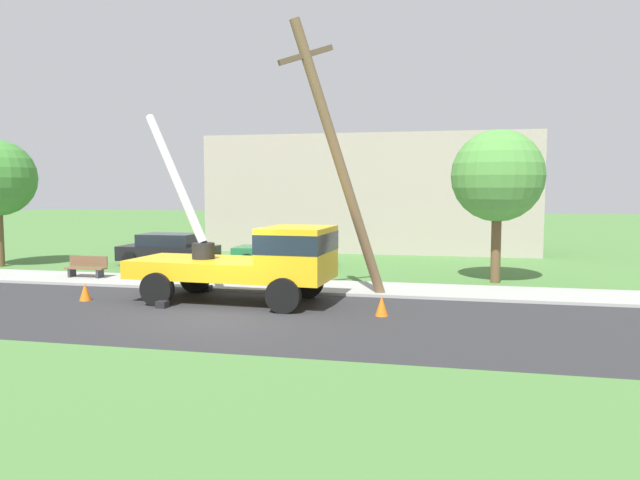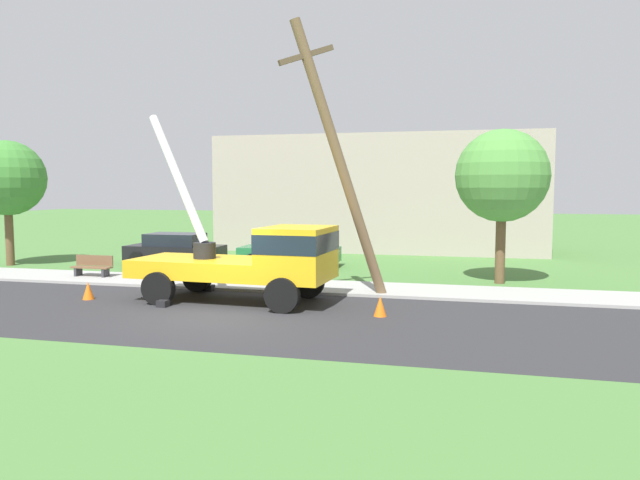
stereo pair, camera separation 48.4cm
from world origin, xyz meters
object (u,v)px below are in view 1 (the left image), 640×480
at_px(parked_sedan_green, 284,251).
at_px(park_bench, 87,268).
at_px(utility_truck, 257,257).
at_px(traffic_cone_ahead, 382,306).
at_px(roadside_tree_far, 498,176).
at_px(leaning_utility_pole, 338,159).
at_px(traffic_cone_behind, 85,292).
at_px(parked_sedan_black, 169,249).

relative_size(parked_sedan_green, park_bench, 2.78).
height_order(utility_truck, traffic_cone_ahead, utility_truck).
xyz_separation_m(parked_sedan_green, roadside_tree_far, (8.90, -2.70, 3.21)).
relative_size(leaning_utility_pole, traffic_cone_ahead, 15.33).
distance_m(utility_truck, leaning_utility_pole, 3.94).
bearing_deg(park_bench, leaning_utility_pole, -10.29).
height_order(utility_truck, parked_sedan_green, utility_truck).
height_order(utility_truck, traffic_cone_behind, utility_truck).
relative_size(leaning_utility_pole, parked_sedan_green, 1.93).
relative_size(utility_truck, parked_sedan_green, 1.52).
xyz_separation_m(utility_truck, parked_sedan_black, (-6.85, 7.80, -0.70)).
bearing_deg(traffic_cone_behind, roadside_tree_far, 26.85).
distance_m(traffic_cone_behind, parked_sedan_black, 8.76).
relative_size(traffic_cone_behind, parked_sedan_black, 0.13).
relative_size(utility_truck, park_bench, 4.22).
bearing_deg(traffic_cone_ahead, leaning_utility_pole, 126.26).
relative_size(traffic_cone_ahead, parked_sedan_green, 0.13).
bearing_deg(utility_truck, roadside_tree_far, 37.32).
bearing_deg(traffic_cone_ahead, roadside_tree_far, 62.70).
distance_m(leaning_utility_pole, parked_sedan_black, 11.88).
relative_size(traffic_cone_behind, park_bench, 0.35).
relative_size(park_bench, roadside_tree_far, 0.28).
xyz_separation_m(leaning_utility_pole, roadside_tree_far, (5.10, 4.47, -0.47)).
bearing_deg(traffic_cone_ahead, parked_sedan_green, 120.07).
bearing_deg(roadside_tree_far, parked_sedan_green, 163.11).
height_order(traffic_cone_ahead, parked_sedan_black, parked_sedan_black).
bearing_deg(utility_truck, traffic_cone_ahead, -15.23).
relative_size(traffic_cone_ahead, park_bench, 0.35).
xyz_separation_m(parked_sedan_black, park_bench, (-1.01, -4.79, -0.25)).
bearing_deg(park_bench, traffic_cone_behind, -56.78).
bearing_deg(traffic_cone_behind, parked_sedan_green, 67.24).
relative_size(traffic_cone_ahead, roadside_tree_far, 0.10).
relative_size(utility_truck, traffic_cone_behind, 12.05).
distance_m(parked_sedan_green, roadside_tree_far, 9.84).
relative_size(leaning_utility_pole, park_bench, 5.37).
bearing_deg(roadside_tree_far, leaning_utility_pole, -138.76).
distance_m(utility_truck, roadside_tree_far, 9.62).
xyz_separation_m(parked_sedan_green, park_bench, (-6.35, -5.33, -0.25)).
bearing_deg(parked_sedan_green, park_bench, -139.98).
height_order(traffic_cone_ahead, park_bench, park_bench).
distance_m(leaning_utility_pole, parked_sedan_green, 8.91).
bearing_deg(traffic_cone_behind, utility_truck, 8.71).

